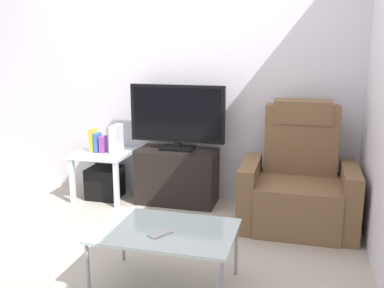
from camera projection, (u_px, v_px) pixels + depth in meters
The scene contains 13 objects.
ground_plane at pixel (134, 236), 3.66m from camera, with size 6.40×6.40×0.00m, color #B2A899.
wall_back at pixel (172, 71), 4.43m from camera, with size 6.40×0.06×2.60m, color silver.
tv_stand at pixel (177, 176), 4.39m from camera, with size 0.78×0.40×0.54m.
television at pixel (177, 116), 4.27m from camera, with size 0.95×0.20×0.64m.
recliner_armchair at pixel (299, 184), 3.83m from camera, with size 0.98×0.78×1.08m.
side_table at pixel (104, 159), 4.49m from camera, with size 0.54×0.54×0.49m.
subwoofer_box at pixel (105, 182), 4.55m from camera, with size 0.32×0.32×0.32m, color black.
book_leftmost at pixel (93, 140), 4.45m from camera, with size 0.04×0.12×0.24m, color gold.
book_middle at pixel (98, 142), 4.44m from camera, with size 0.04×0.11×0.20m, color #3366B2.
book_rightmost at pixel (103, 144), 4.43m from camera, with size 0.05×0.11×0.17m, color purple.
game_console at pixel (116, 139), 4.42m from camera, with size 0.07×0.20×0.28m, color white.
coffee_table at pixel (166, 233), 2.82m from camera, with size 0.90×0.60×0.40m.
cell_phone at pixel (160, 234), 2.74m from camera, with size 0.07×0.15×0.01m, color #B7B7BC.
Camera 1 is at (1.32, -3.16, 1.57)m, focal length 40.94 mm.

